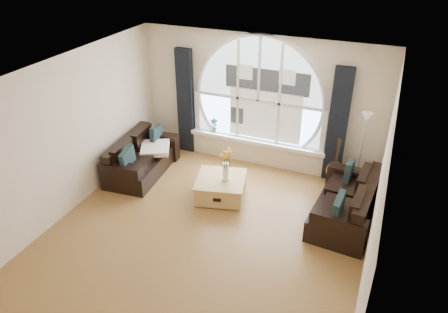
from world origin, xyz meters
TOP-DOWN VIEW (x-y plane):
  - ground at (0.00, 0.00)m, footprint 5.00×5.50m
  - ceiling at (0.00, 0.00)m, footprint 5.00×5.50m
  - wall_back at (0.00, 2.75)m, footprint 5.00×0.01m
  - wall_front at (0.00, -2.75)m, footprint 5.00×0.01m
  - wall_left at (-2.50, 0.00)m, footprint 0.01×5.50m
  - wall_right at (2.50, 0.00)m, footprint 0.01×5.50m
  - attic_slope at (2.20, 0.00)m, footprint 0.92×5.50m
  - arched_window at (0.00, 2.72)m, footprint 2.60×0.06m
  - window_sill at (0.00, 2.65)m, footprint 2.90×0.22m
  - window_frame at (0.00, 2.69)m, footprint 2.76×0.08m
  - neighbor_house at (0.15, 2.71)m, footprint 1.70×0.02m
  - curtain_left at (-1.60, 2.63)m, footprint 0.35×0.12m
  - curtain_right at (1.60, 2.63)m, footprint 0.35×0.12m
  - sofa_left at (-1.99, 1.38)m, footprint 0.97×1.73m
  - sofa_right at (2.03, 1.34)m, footprint 1.02×1.81m
  - coffee_chest at (-0.18, 1.20)m, footprint 1.07×1.07m
  - throw_blanket at (-1.80, 1.60)m, footprint 0.73×0.73m
  - vase_flowers at (-0.09, 1.19)m, footprint 0.24×0.24m
  - floor_lamp at (2.10, 2.38)m, footprint 0.24×0.24m
  - guitar at (1.70, 2.40)m, footprint 0.40×0.31m
  - potted_plant at (-0.95, 2.65)m, footprint 0.20×0.16m

SIDE VIEW (x-z plane):
  - ground at x=0.00m, z-range -0.01..0.01m
  - coffee_chest at x=-0.18m, z-range 0.00..0.43m
  - sofa_left at x=-1.99m, z-range 0.03..0.77m
  - sofa_right at x=2.03m, z-range 0.01..0.79m
  - throw_blanket at x=-1.80m, z-range 0.45..0.55m
  - window_sill at x=0.00m, z-range 0.47..0.55m
  - guitar at x=1.70m, z-range 0.00..1.06m
  - potted_plant at x=-0.95m, z-range 0.55..0.87m
  - vase_flowers at x=-0.09m, z-range 0.43..1.13m
  - floor_lamp at x=2.10m, z-range 0.00..1.60m
  - curtain_left at x=-1.60m, z-range 0.00..2.30m
  - curtain_right at x=1.60m, z-range 0.00..2.30m
  - wall_back at x=0.00m, z-range 0.00..2.70m
  - wall_front at x=0.00m, z-range 0.00..2.70m
  - wall_left at x=-2.50m, z-range 0.00..2.70m
  - wall_right at x=2.50m, z-range 0.00..2.70m
  - neighbor_house at x=0.15m, z-range 0.75..2.25m
  - arched_window at x=0.00m, z-range 0.55..2.70m
  - window_frame at x=0.00m, z-range 0.55..2.70m
  - attic_slope at x=2.20m, z-range 1.99..2.71m
  - ceiling at x=0.00m, z-range 2.70..2.71m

